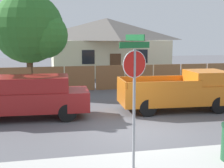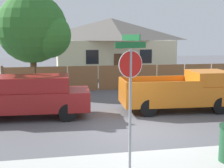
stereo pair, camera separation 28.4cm
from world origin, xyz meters
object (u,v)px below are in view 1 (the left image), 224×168
house (107,45)px  stop_sign (134,80)px  red_suv (30,96)px  orange_pickup (181,91)px  oak_tree (32,30)px

house → stop_sign: size_ratio=3.06×
house → red_suv: (-6.21, -14.80, -1.63)m
red_suv → orange_pickup: 6.74m
house → oak_tree: (-6.26, -7.54, 1.20)m
house → orange_pickup: (0.54, -14.81, -1.69)m
orange_pickup → house: bearing=95.0°
red_suv → orange_pickup: bearing=2.8°
oak_tree → red_suv: oak_tree is taller
house → oak_tree: size_ratio=1.73×
orange_pickup → red_suv: bearing=-177.2°
orange_pickup → stop_sign: size_ratio=1.55×
house → red_suv: bearing=-112.8°
orange_pickup → stop_sign: bearing=-121.6°
red_suv → orange_pickup: (6.74, -0.01, -0.07)m
orange_pickup → oak_tree: bearing=136.0°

